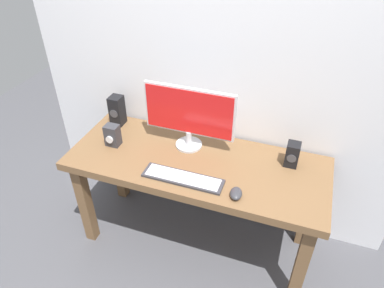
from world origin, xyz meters
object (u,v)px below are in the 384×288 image
Objects in this scene: keyboard_primary at (183,178)px; speaker_right at (292,154)px; audio_controller at (112,135)px; desk at (196,173)px; mouse at (236,193)px; speaker_left at (117,110)px; monitor at (189,115)px.

keyboard_primary is 3.10× the size of speaker_right.
audio_controller is (-1.12, -0.18, -0.00)m from speaker_right.
mouse is at bearing -35.85° from desk.
speaker_left is at bearing 147.95° from keyboard_primary.
desk is 11.08× the size of audio_controller.
keyboard_primary is 0.32m from mouse.
monitor is 0.41m from keyboard_primary.
keyboard_primary is 4.75× the size of mouse.
monitor reaches higher than speaker_left.
speaker_left reaches higher than keyboard_primary.
speaker_right is at bearing 1.60° from monitor.
desk is 0.73m from speaker_left.
speaker_left is 1.46× the size of audio_controller.
monitor reaches higher than audio_controller.
monitor is 2.74× the size of speaker_left.
monitor reaches higher than mouse.
monitor is at bearing 103.71° from keyboard_primary.
desk is 3.37× the size of keyboard_primary.
desk is at bearing 84.51° from keyboard_primary.
speaker_right is 0.72× the size of speaker_left.
mouse is 0.69× the size of audio_controller.
desk is 16.01× the size of mouse.
speaker_right is at bearing -2.67° from speaker_left.
speaker_left is at bearing 146.17° from mouse.
keyboard_primary is at bearing -148.73° from speaker_right.
mouse is 1.06m from speaker_left.
monitor is 3.79× the size of speaker_right.
speaker_right is (0.65, 0.02, -0.15)m from monitor.
monitor is at bearing 125.09° from desk.
desk is 2.76× the size of monitor.
monitor is 0.58m from mouse.
speaker_left reaches higher than desk.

